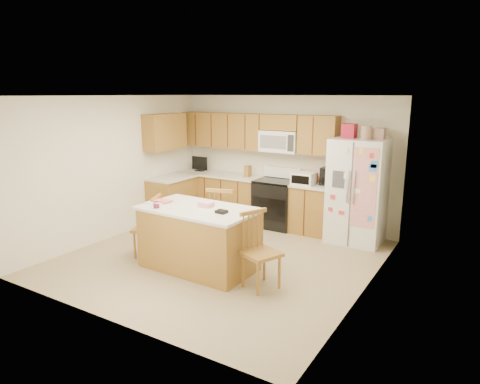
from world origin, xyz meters
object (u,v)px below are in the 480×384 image
Objects in this scene: stove at (276,203)px; island at (199,238)px; refrigerator at (357,190)px; windsor_chair_right at (260,252)px; windsor_chair_back at (223,221)px; windsor_chair_left at (148,228)px.

island is at bearing -91.23° from stove.
refrigerator reaches higher than windsor_chair_right.
refrigerator reaches higher than windsor_chair_back.
stove is at bearing 177.70° from refrigerator.
stove is 0.66× the size of island.
stove reaches higher than island.
refrigerator is 2.56m from windsor_chair_right.
stove is at bearing 85.39° from windsor_chair_back.
island is 0.77m from windsor_chair_back.
windsor_chair_back reaches higher than island.
windsor_chair_right reaches higher than island.
refrigerator is at bearing 77.54° from windsor_chair_right.
stove is 1.67m from windsor_chair_back.
windsor_chair_back is at bearing -136.83° from refrigerator.
windsor_chair_left is 2.06m from windsor_chair_right.
windsor_chair_left is 0.95× the size of windsor_chair_right.
stove is 0.55× the size of refrigerator.
refrigerator reaches higher than stove.
stove reaches higher than windsor_chair_right.
stove reaches higher than windsor_chair_left.
windsor_chair_left is at bearing -112.95° from stove.
windsor_chair_back is at bearing -94.61° from stove.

